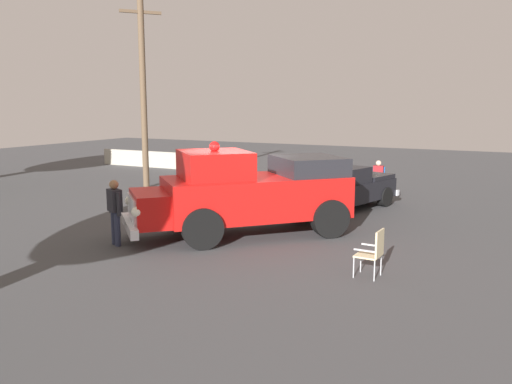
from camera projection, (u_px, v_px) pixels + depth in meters
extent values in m
plane|color=#424244|center=(234.00, 231.00, 15.04)|extent=(60.00, 60.00, 0.00)
cylinder|color=black|center=(202.00, 229.00, 13.10)|extent=(0.95, 0.98, 1.04)
cylinder|color=black|center=(186.00, 213.00, 14.96)|extent=(0.95, 0.98, 1.04)
cylinder|color=black|center=(330.00, 219.00, 14.23)|extent=(0.95, 0.98, 1.04)
cylinder|color=black|center=(300.00, 205.00, 16.09)|extent=(0.95, 0.98, 1.04)
cube|color=red|center=(256.00, 197.00, 14.51)|extent=(4.89, 5.00, 1.10)
cube|color=red|center=(151.00, 208.00, 13.61)|extent=(1.90, 1.86, 0.84)
cube|color=red|center=(215.00, 165.00, 13.99)|extent=(2.55, 2.54, 0.76)
cube|color=#232328|center=(308.00, 167.00, 14.88)|extent=(2.59, 2.58, 0.60)
cube|color=silver|center=(133.00, 209.00, 13.46)|extent=(1.13, 1.08, 0.64)
cube|color=silver|center=(130.00, 226.00, 13.50)|extent=(1.77, 1.68, 0.24)
sphere|color=white|center=(137.00, 212.00, 12.72)|extent=(0.37, 0.37, 0.26)
sphere|color=white|center=(130.00, 201.00, 14.17)|extent=(0.37, 0.37, 0.26)
sphere|color=red|center=(214.00, 146.00, 13.90)|extent=(0.40, 0.40, 0.28)
cylinder|color=black|center=(345.00, 191.00, 19.66)|extent=(0.43, 0.72, 0.68)
cylinder|color=black|center=(385.00, 197.00, 18.55)|extent=(0.43, 0.72, 0.68)
cylinder|color=black|center=(296.00, 202.00, 17.57)|extent=(0.43, 0.72, 0.68)
cylinder|color=black|center=(337.00, 209.00, 16.46)|extent=(0.43, 0.72, 0.68)
cube|color=black|center=(342.00, 191.00, 18.01)|extent=(2.86, 4.53, 0.64)
cube|color=black|center=(365.00, 176.00, 19.00)|extent=(1.96, 1.79, 0.20)
cube|color=black|center=(337.00, 176.00, 17.70)|extent=(2.01, 2.25, 0.56)
cube|color=silver|center=(375.00, 190.00, 19.62)|extent=(1.87, 0.66, 0.20)
cylinder|color=#B7BABF|center=(382.00, 188.00, 21.16)|extent=(0.03, 0.03, 0.44)
cylinder|color=#B7BABF|center=(371.00, 188.00, 21.31)|extent=(0.03, 0.03, 0.44)
cylinder|color=#B7BABF|center=(384.00, 187.00, 21.56)|extent=(0.03, 0.03, 0.44)
cylinder|color=#B7BABF|center=(373.00, 186.00, 21.72)|extent=(0.03, 0.03, 0.44)
cube|color=#1959A5|center=(378.00, 181.00, 21.40)|extent=(0.53, 0.53, 0.04)
cube|color=#1959A5|center=(379.00, 174.00, 21.57)|extent=(0.48, 0.09, 0.56)
cube|color=#B7BABF|center=(384.00, 178.00, 21.28)|extent=(0.08, 0.44, 0.03)
cube|color=#B7BABF|center=(372.00, 177.00, 21.46)|extent=(0.08, 0.44, 0.03)
cylinder|color=#B7BABF|center=(354.00, 267.00, 10.99)|extent=(0.03, 0.03, 0.44)
cylinder|color=#B7BABF|center=(361.00, 262.00, 11.36)|extent=(0.03, 0.03, 0.44)
cylinder|color=#B7BABF|center=(374.00, 271.00, 10.77)|extent=(0.03, 0.03, 0.44)
cylinder|color=#B7BABF|center=(381.00, 265.00, 11.15)|extent=(0.03, 0.03, 0.44)
cube|color=beige|center=(368.00, 255.00, 11.03)|extent=(0.50, 0.50, 0.04)
cube|color=beige|center=(380.00, 244.00, 10.86)|extent=(0.06, 0.48, 0.56)
cube|color=#B7BABF|center=(364.00, 250.00, 10.80)|extent=(0.44, 0.06, 0.03)
cube|color=#B7BABF|center=(372.00, 245.00, 11.20)|extent=(0.44, 0.06, 0.03)
cylinder|color=#383842|center=(379.00, 188.00, 21.15)|extent=(0.14, 0.14, 0.45)
cylinder|color=#383842|center=(374.00, 188.00, 21.22)|extent=(0.14, 0.14, 0.45)
cube|color=#383842|center=(380.00, 180.00, 21.25)|extent=(0.20, 0.45, 0.13)
cube|color=#383842|center=(375.00, 180.00, 21.32)|extent=(0.20, 0.45, 0.13)
cube|color=maroon|center=(378.00, 172.00, 21.42)|extent=(0.42, 0.26, 0.54)
sphere|color=beige|center=(379.00, 163.00, 21.34)|extent=(0.24, 0.24, 0.22)
cylinder|color=#2D334C|center=(114.00, 227.00, 13.57)|extent=(0.20, 0.20, 0.88)
cylinder|color=#2D334C|center=(117.00, 229.00, 13.40)|extent=(0.20, 0.20, 0.88)
cube|color=#26262D|center=(115.00, 200.00, 13.36)|extent=(0.49, 0.42, 0.56)
cylinder|color=#26262D|center=(111.00, 201.00, 13.59)|extent=(0.13, 0.13, 0.60)
cylinder|color=#26262D|center=(119.00, 204.00, 13.16)|extent=(0.13, 0.13, 0.60)
sphere|color=#9E704C|center=(114.00, 185.00, 13.30)|extent=(0.31, 0.31, 0.23)
cylinder|color=brown|center=(143.00, 95.00, 22.09)|extent=(0.26, 0.26, 7.81)
cube|color=brown|center=(140.00, 12.00, 21.54)|extent=(1.15, 1.41, 0.12)
cube|color=#A8A393|center=(167.00, 160.00, 29.26)|extent=(8.99, 0.12, 0.90)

